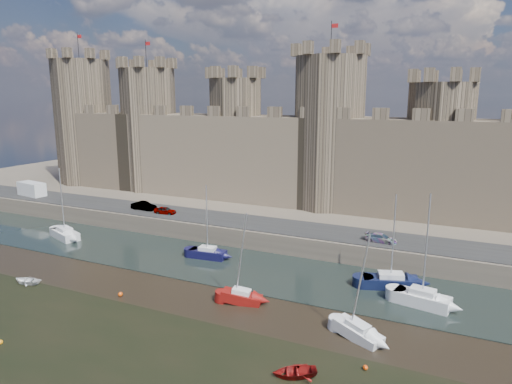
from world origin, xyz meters
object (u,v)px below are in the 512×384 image
sailboat_1 (208,253)px  sailboat_0 (65,233)px  sailboat_2 (422,298)px  car_2 (381,238)px  sailboat_4 (242,296)px  sailboat_5 (358,331)px  van (32,189)px  car_0 (165,210)px  sailboat_3 (391,281)px  car_1 (144,206)px

sailboat_1 → sailboat_0: bearing=178.7°
sailboat_0 → sailboat_2: sailboat_2 is taller
car_2 → sailboat_1: bearing=117.4°
sailboat_4 → sailboat_5: sailboat_5 is taller
sailboat_2 → sailboat_4: 17.27m
sailboat_0 → sailboat_2: size_ratio=0.91×
sailboat_2 → sailboat_1: bearing=-175.2°
car_2 → van: 60.07m
sailboat_1 → sailboat_4: bearing=-50.3°
sailboat_5 → sailboat_0: bearing=-168.4°
car_0 → sailboat_3: (33.73, -7.37, -2.29)m
car_0 → sailboat_3: sailboat_3 is taller
car_1 → car_2: 35.80m
car_1 → sailboat_5: bearing=-116.6°
car_0 → sailboat_5: sailboat_5 is taller
car_0 → car_2: car_0 is taller
sailboat_1 → sailboat_2: size_ratio=0.84×
sailboat_3 → sailboat_4: (-12.60, -9.71, -0.09)m
car_0 → sailboat_4: sailboat_4 is taller
car_2 → sailboat_0: bearing=108.5°
car_2 → sailboat_5: 18.98m
car_2 → sailboat_5: size_ratio=0.41×
sailboat_1 → sailboat_2: (25.31, -2.81, 0.11)m
car_2 → van: size_ratio=0.67×
sailboat_5 → car_0: bearing=174.2°
sailboat_0 → sailboat_1: sailboat_0 is taller
sailboat_1 → sailboat_5: size_ratio=1.01×
sailboat_2 → sailboat_5: sailboat_2 is taller
car_1 → sailboat_4: bearing=-123.6°
car_1 → van: van is taller
van → sailboat_2: bearing=-0.9°
sailboat_5 → sailboat_3: bearing=109.8°
car_1 → sailboat_0: size_ratio=0.41×
car_2 → sailboat_5: (1.41, -18.78, -2.36)m
car_2 → car_0: bearing=95.9°
car_2 → sailboat_4: sailboat_4 is taller
sailboat_1 → car_2: bearing=15.8°
car_1 → sailboat_5: (37.20, -19.58, -2.49)m
van → sailboat_1: sailboat_1 is taller
van → sailboat_1: 41.43m
sailboat_5 → car_2: bearing=118.5°
car_0 → sailboat_3: 34.61m
car_0 → van: (-28.63, 0.65, 0.64)m
car_2 → car_1: bearing=95.0°
sailboat_0 → sailboat_3: 44.24m
sailboat_4 → car_1: bearing=132.8°
van → sailboat_3: 62.95m
car_0 → van: van is taller
van → sailboat_5: (61.46, -19.63, -3.03)m
van → sailboat_2: 66.78m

